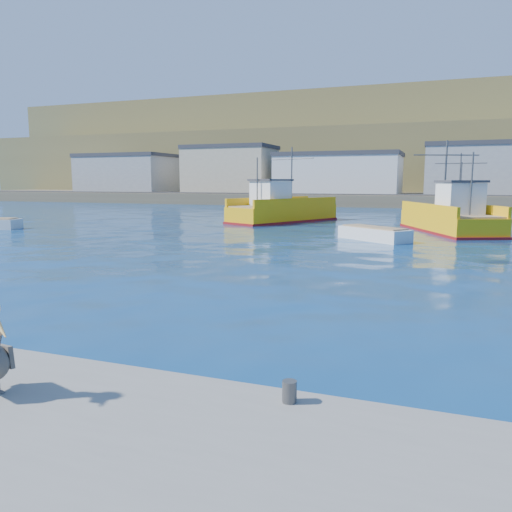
{
  "coord_description": "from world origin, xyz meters",
  "views": [
    {
      "loc": [
        4.79,
        -9.55,
        3.47
      ],
      "look_at": [
        -0.35,
        4.36,
        1.23
      ],
      "focal_mm": 35.0,
      "sensor_mm": 36.0,
      "label": 1
    }
  ],
  "objects_px": {
    "trawler_yellow_a": "(281,210)",
    "trawler_yellow_b": "(451,218)",
    "boat_orange": "(459,206)",
    "skiff_mid": "(374,235)"
  },
  "relations": [
    {
      "from": "trawler_yellow_a",
      "to": "trawler_yellow_b",
      "type": "xyz_separation_m",
      "value": [
        13.54,
        -4.65,
        -0.04
      ]
    },
    {
      "from": "boat_orange",
      "to": "skiff_mid",
      "type": "xyz_separation_m",
      "value": [
        -5.23,
        -21.92,
        -0.75
      ]
    },
    {
      "from": "trawler_yellow_b",
      "to": "skiff_mid",
      "type": "relative_size",
      "value": 2.26
    },
    {
      "from": "boat_orange",
      "to": "trawler_yellow_a",
      "type": "bearing_deg",
      "value": -143.1
    },
    {
      "from": "trawler_yellow_a",
      "to": "trawler_yellow_b",
      "type": "distance_m",
      "value": 14.32
    },
    {
      "from": "trawler_yellow_b",
      "to": "boat_orange",
      "type": "height_order",
      "value": "trawler_yellow_b"
    },
    {
      "from": "trawler_yellow_a",
      "to": "boat_orange",
      "type": "xyz_separation_m",
      "value": [
        14.46,
        10.86,
        0.06
      ]
    },
    {
      "from": "trawler_yellow_a",
      "to": "skiff_mid",
      "type": "distance_m",
      "value": 14.43
    },
    {
      "from": "trawler_yellow_b",
      "to": "boat_orange",
      "type": "distance_m",
      "value": 15.54
    },
    {
      "from": "boat_orange",
      "to": "skiff_mid",
      "type": "relative_size",
      "value": 1.97
    }
  ]
}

